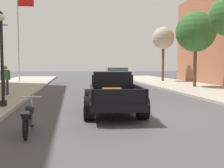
{
  "coord_description": "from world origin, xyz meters",
  "views": [
    {
      "loc": [
        -2.22,
        -9.74,
        1.83
      ],
      "look_at": [
        -0.47,
        1.85,
        1.0
      ],
      "focal_mm": 42.83,
      "sensor_mm": 36.0,
      "label": 1
    }
  ],
  "objects_px": {
    "street_tree_second": "(196,32)",
    "street_tree_third": "(163,38)",
    "car_background_white": "(116,79)",
    "street_lamp_near": "(2,51)",
    "motorcycle_parked": "(29,117)",
    "pedestrian_sidewalk_left": "(6,78)",
    "hotrod_truck_black": "(112,93)",
    "flagpole": "(20,28)"
  },
  "relations": [
    {
      "from": "car_background_white",
      "to": "street_tree_third",
      "type": "relative_size",
      "value": 0.77
    },
    {
      "from": "street_tree_second",
      "to": "flagpole",
      "type": "bearing_deg",
      "value": 146.48
    },
    {
      "from": "hotrod_truck_black",
      "to": "motorcycle_parked",
      "type": "distance_m",
      "value": 4.02
    },
    {
      "from": "car_background_white",
      "to": "street_lamp_near",
      "type": "height_order",
      "value": "street_lamp_near"
    },
    {
      "from": "street_tree_second",
      "to": "hotrod_truck_black",
      "type": "bearing_deg",
      "value": -130.41
    },
    {
      "from": "street_tree_second",
      "to": "street_tree_third",
      "type": "relative_size",
      "value": 1.02
    },
    {
      "from": "pedestrian_sidewalk_left",
      "to": "street_lamp_near",
      "type": "bearing_deg",
      "value": -78.22
    },
    {
      "from": "pedestrian_sidewalk_left",
      "to": "street_tree_second",
      "type": "relative_size",
      "value": 0.28
    },
    {
      "from": "hotrod_truck_black",
      "to": "flagpole",
      "type": "bearing_deg",
      "value": 109.6
    },
    {
      "from": "flagpole",
      "to": "street_tree_second",
      "type": "relative_size",
      "value": 1.57
    },
    {
      "from": "flagpole",
      "to": "car_background_white",
      "type": "bearing_deg",
      "value": -45.76
    },
    {
      "from": "street_tree_third",
      "to": "street_lamp_near",
      "type": "bearing_deg",
      "value": -127.78
    },
    {
      "from": "car_background_white",
      "to": "pedestrian_sidewalk_left",
      "type": "distance_m",
      "value": 8.65
    },
    {
      "from": "pedestrian_sidewalk_left",
      "to": "street_tree_third",
      "type": "distance_m",
      "value": 18.11
    },
    {
      "from": "motorcycle_parked",
      "to": "street_lamp_near",
      "type": "bearing_deg",
      "value": 112.09
    },
    {
      "from": "motorcycle_parked",
      "to": "pedestrian_sidewalk_left",
      "type": "bearing_deg",
      "value": 106.88
    },
    {
      "from": "car_background_white",
      "to": "flagpole",
      "type": "xyz_separation_m",
      "value": [
        -8.77,
        9.01,
        5.0
      ]
    },
    {
      "from": "motorcycle_parked",
      "to": "flagpole",
      "type": "bearing_deg",
      "value": 100.59
    },
    {
      "from": "car_background_white",
      "to": "pedestrian_sidewalk_left",
      "type": "relative_size",
      "value": 2.67
    },
    {
      "from": "hotrod_truck_black",
      "to": "street_lamp_near",
      "type": "distance_m",
      "value": 4.75
    },
    {
      "from": "motorcycle_parked",
      "to": "street_lamp_near",
      "type": "distance_m",
      "value": 4.76
    },
    {
      "from": "flagpole",
      "to": "street_tree_second",
      "type": "height_order",
      "value": "flagpole"
    },
    {
      "from": "motorcycle_parked",
      "to": "flagpole",
      "type": "distance_m",
      "value": 23.22
    },
    {
      "from": "motorcycle_parked",
      "to": "car_background_white",
      "type": "xyz_separation_m",
      "value": [
        4.62,
        13.21,
        0.33
      ]
    },
    {
      "from": "street_lamp_near",
      "to": "pedestrian_sidewalk_left",
      "type": "bearing_deg",
      "value": 101.78
    },
    {
      "from": "motorcycle_parked",
      "to": "street_tree_third",
      "type": "height_order",
      "value": "street_tree_third"
    },
    {
      "from": "motorcycle_parked",
      "to": "pedestrian_sidewalk_left",
      "type": "distance_m",
      "value": 8.76
    },
    {
      "from": "car_background_white",
      "to": "street_lamp_near",
      "type": "bearing_deg",
      "value": -124.22
    },
    {
      "from": "hotrod_truck_black",
      "to": "pedestrian_sidewalk_left",
      "type": "distance_m",
      "value": 7.52
    },
    {
      "from": "street_tree_second",
      "to": "street_lamp_near",
      "type": "bearing_deg",
      "value": -145.92
    },
    {
      "from": "street_lamp_near",
      "to": "street_tree_third",
      "type": "xyz_separation_m",
      "value": [
        12.44,
        16.05,
        2.28
      ]
    },
    {
      "from": "street_tree_second",
      "to": "motorcycle_parked",
      "type": "bearing_deg",
      "value": -130.88
    },
    {
      "from": "car_background_white",
      "to": "hotrod_truck_black",
      "type": "bearing_deg",
      "value": -100.59
    },
    {
      "from": "motorcycle_parked",
      "to": "car_background_white",
      "type": "bearing_deg",
      "value": 70.74
    },
    {
      "from": "street_lamp_near",
      "to": "street_tree_second",
      "type": "distance_m",
      "value": 15.04
    },
    {
      "from": "flagpole",
      "to": "street_tree_third",
      "type": "height_order",
      "value": "flagpole"
    },
    {
      "from": "motorcycle_parked",
      "to": "car_background_white",
      "type": "height_order",
      "value": "car_background_white"
    },
    {
      "from": "street_tree_second",
      "to": "street_tree_third",
      "type": "bearing_deg",
      "value": 89.26
    },
    {
      "from": "street_lamp_near",
      "to": "flagpole",
      "type": "height_order",
      "value": "flagpole"
    },
    {
      "from": "pedestrian_sidewalk_left",
      "to": "flagpole",
      "type": "distance_m",
      "value": 14.72
    },
    {
      "from": "car_background_white",
      "to": "street_lamp_near",
      "type": "xyz_separation_m",
      "value": [
        -6.25,
        -9.19,
        1.62
      ]
    },
    {
      "from": "street_tree_second",
      "to": "street_tree_third",
      "type": "distance_m",
      "value": 7.7
    }
  ]
}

